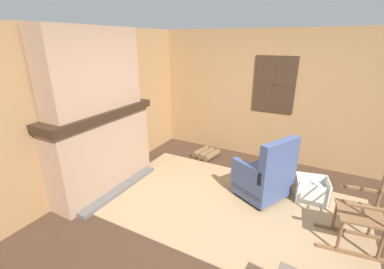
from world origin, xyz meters
TOP-DOWN VIEW (x-y plane):
  - ground_plane at (0.00, 0.00)m, footprint 14.00×14.00m
  - wood_panel_wall_left at (-2.34, 0.00)m, footprint 0.06×5.22m
  - wood_panel_wall_back at (-0.00, 2.34)m, footprint 5.22×0.09m
  - fireplace_hearth at (-2.08, 0.00)m, footprint 0.64×1.82m
  - chimney_breast at (-2.10, 0.00)m, footprint 0.38×1.52m
  - area_rug at (-0.17, 0.44)m, footprint 3.60×2.15m
  - armchair at (0.23, 0.85)m, footprint 0.87×0.90m
  - rocking_chair at (1.42, 0.40)m, footprint 0.85×0.52m
  - firewood_stack at (-1.15, 1.78)m, footprint 0.49×0.51m
  - laundry_basket at (0.86, 1.13)m, footprint 0.51×0.47m
  - oil_lamp_vase at (-2.14, -0.65)m, footprint 0.11×0.11m
  - storage_case at (-2.14, 0.14)m, footprint 0.16×0.27m

SIDE VIEW (x-z plane):
  - ground_plane at x=0.00m, z-range 0.00..0.00m
  - area_rug at x=-0.17m, z-range 0.00..0.01m
  - firewood_stack at x=-1.15m, z-range 0.00..0.14m
  - laundry_basket at x=0.86m, z-range 0.00..0.35m
  - armchair at x=0.23m, z-range -0.14..0.86m
  - rocking_chair at x=1.42m, z-range -0.21..1.05m
  - fireplace_hearth at x=-2.08m, z-range 0.00..1.28m
  - wood_panel_wall_left at x=-2.34m, z-range 0.00..2.44m
  - wood_panel_wall_back at x=0.00m, z-range 0.01..2.45m
  - storage_case at x=-2.14m, z-range 1.28..1.41m
  - oil_lamp_vase at x=-2.14m, z-range 1.24..1.51m
  - chimney_breast at x=-2.10m, z-range 1.28..2.42m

